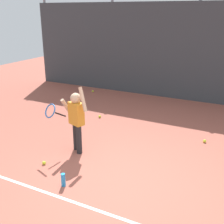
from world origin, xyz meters
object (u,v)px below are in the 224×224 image
(tennis_ball_3, at_px, (93,91))
(tennis_ball_0, at_px, (44,163))
(tennis_ball_1, at_px, (205,141))
(tennis_player, at_px, (75,117))
(water_bottle, at_px, (63,180))
(tennis_ball_2, at_px, (100,116))

(tennis_ball_3, bearing_deg, tennis_ball_0, -70.02)
(tennis_ball_1, bearing_deg, tennis_player, -144.85)
(water_bottle, xyz_separation_m, tennis_ball_0, (-0.72, 0.38, -0.08))
(water_bottle, distance_m, tennis_ball_0, 0.82)
(tennis_ball_1, bearing_deg, tennis_ball_0, -137.32)
(tennis_player, distance_m, tennis_ball_0, 1.02)
(water_bottle, distance_m, tennis_ball_2, 3.09)
(tennis_player, distance_m, tennis_ball_3, 4.38)
(water_bottle, height_order, tennis_ball_3, water_bottle)
(tennis_ball_0, relative_size, tennis_ball_1, 1.00)
(tennis_player, relative_size, tennis_ball_2, 20.46)
(tennis_ball_3, bearing_deg, tennis_ball_1, -29.32)
(tennis_ball_3, bearing_deg, water_bottle, -64.37)
(water_bottle, bearing_deg, tennis_ball_1, 56.67)
(tennis_ball_2, bearing_deg, tennis_ball_0, -84.26)
(tennis_ball_1, xyz_separation_m, tennis_ball_2, (-2.72, 0.28, 0.00))
(tennis_player, xyz_separation_m, water_bottle, (0.47, -1.09, -0.62))
(tennis_ball_2, bearing_deg, tennis_player, -74.71)
(tennis_player, distance_m, water_bottle, 1.34)
(tennis_ball_0, height_order, tennis_ball_2, same)
(tennis_ball_1, xyz_separation_m, tennis_ball_3, (-4.13, 2.32, 0.00))
(tennis_ball_1, height_order, tennis_ball_2, same)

